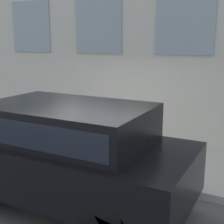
# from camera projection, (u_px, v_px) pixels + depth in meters

# --- Properties ---
(ground_plane) EXTENTS (80.00, 80.00, 0.00)m
(ground_plane) POSITION_uv_depth(u_px,v_px,m) (87.00, 174.00, 6.65)
(ground_plane) COLOR #514F4C
(sidewalk) EXTENTS (2.65, 60.00, 0.15)m
(sidewalk) POSITION_uv_depth(u_px,v_px,m) (116.00, 152.00, 7.77)
(sidewalk) COLOR #B2ADA3
(sidewalk) RESTS_ON ground_plane
(fire_hydrant) EXTENTS (0.33, 0.45, 0.73)m
(fire_hydrant) POSITION_uv_depth(u_px,v_px,m) (95.00, 140.00, 7.22)
(fire_hydrant) COLOR red
(fire_hydrant) RESTS_ON sidewalk
(person) EXTENTS (0.29, 0.20, 1.22)m
(person) POSITION_uv_depth(u_px,v_px,m) (129.00, 126.00, 7.12)
(person) COLOR #998466
(person) RESTS_ON sidewalk
(parked_truck_black_near) EXTENTS (1.90, 4.27, 1.79)m
(parked_truck_black_near) POSITION_uv_depth(u_px,v_px,m) (65.00, 149.00, 5.14)
(parked_truck_black_near) COLOR black
(parked_truck_black_near) RESTS_ON ground_plane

